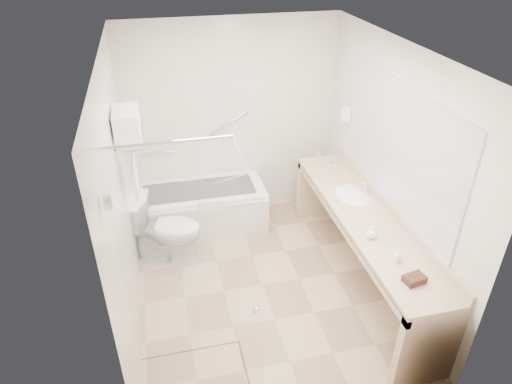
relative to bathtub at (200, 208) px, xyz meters
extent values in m
plane|color=tan|center=(0.50, -1.24, -0.28)|extent=(3.20, 3.20, 0.00)
cube|color=white|center=(0.50, -1.24, 2.22)|extent=(2.60, 3.20, 0.10)
cube|color=beige|center=(0.50, 0.36, 0.97)|extent=(2.60, 0.10, 2.50)
cube|color=beige|center=(0.50, -2.84, 0.97)|extent=(2.60, 0.10, 2.50)
cube|color=beige|center=(-0.80, -1.24, 0.97)|extent=(0.10, 3.20, 2.50)
cube|color=beige|center=(1.80, -1.24, 0.97)|extent=(0.10, 3.20, 2.50)
cube|color=white|center=(0.00, 0.01, 0.00)|extent=(1.60, 0.70, 0.55)
cube|color=beige|center=(0.00, -0.35, -0.03)|extent=(1.60, 0.02, 0.50)
cube|color=silver|center=(0.10, -0.34, 0.22)|extent=(0.28, 0.06, 0.18)
cylinder|color=silver|center=(-0.45, 0.32, 0.67)|extent=(0.40, 0.03, 0.03)
cylinder|color=silver|center=(0.45, 0.32, 0.97)|extent=(0.53, 0.03, 0.33)
cube|color=silver|center=(-0.35, -1.94, 0.77)|extent=(0.90, 0.01, 2.10)
cube|color=silver|center=(0.10, -2.39, 0.77)|extent=(0.02, 0.90, 2.10)
cylinder|color=silver|center=(-0.35, -1.94, 1.82)|extent=(0.90, 0.02, 0.02)
sphere|color=silver|center=(0.13, -2.54, 0.72)|extent=(0.05, 0.05, 0.05)
cylinder|color=silver|center=(-0.75, -2.39, 1.67)|extent=(0.04, 0.10, 0.10)
cube|color=silver|center=(-0.67, -0.89, 1.42)|extent=(0.24, 0.55, 0.02)
cylinder|color=silver|center=(-0.67, -0.89, 1.20)|extent=(0.02, 0.55, 0.02)
cube|color=silver|center=(-0.67, -0.89, 1.04)|extent=(0.03, 0.42, 0.32)
cube|color=silver|center=(-0.67, -0.89, 1.48)|extent=(0.22, 0.40, 0.08)
cube|color=silver|center=(-0.67, -0.89, 1.57)|extent=(0.22, 0.40, 0.08)
cube|color=silver|center=(-0.67, -0.89, 1.65)|extent=(0.22, 0.40, 0.08)
cube|color=tan|center=(1.52, -1.39, 0.55)|extent=(0.55, 2.70, 0.05)
cube|color=tan|center=(1.78, -1.39, 0.62)|extent=(0.03, 2.70, 0.10)
cube|color=tan|center=(1.27, -1.39, 0.49)|extent=(0.04, 2.70, 0.08)
cube|color=tan|center=(1.52, -2.70, 0.12)|extent=(0.55, 0.08, 0.80)
cube|color=tan|center=(1.52, -0.08, 0.12)|extent=(0.55, 0.08, 0.80)
ellipsoid|color=white|center=(1.55, -0.99, 0.54)|extent=(0.40, 0.52, 0.14)
cylinder|color=silver|center=(1.70, -0.99, 0.65)|extent=(0.03, 0.03, 0.14)
cube|color=#B4B9C1|center=(1.79, -1.39, 1.27)|extent=(0.02, 2.00, 1.20)
cube|color=white|center=(1.75, -0.19, 1.17)|extent=(0.08, 0.10, 0.18)
imported|color=white|center=(-0.45, -0.54, 0.13)|extent=(0.92, 0.68, 0.80)
cube|color=#402517|center=(1.50, -2.38, 0.60)|extent=(0.19, 0.15, 0.06)
imported|color=white|center=(1.48, -2.11, 0.60)|extent=(0.09, 0.14, 0.06)
imported|color=white|center=(1.41, -1.74, 0.62)|extent=(0.13, 0.15, 0.10)
cylinder|color=silver|center=(1.42, -0.66, 0.65)|extent=(0.05, 0.05, 0.15)
cylinder|color=blue|center=(1.42, -0.66, 0.74)|extent=(0.03, 0.03, 0.02)
cylinder|color=silver|center=(1.48, -0.52, 0.65)|extent=(0.05, 0.05, 0.15)
cylinder|color=blue|center=(1.48, -0.52, 0.74)|extent=(0.03, 0.03, 0.02)
cylinder|color=silver|center=(1.55, -0.32, 0.66)|extent=(0.06, 0.06, 0.17)
cylinder|color=blue|center=(1.55, -0.32, 0.76)|extent=(0.03, 0.03, 0.03)
cylinder|color=silver|center=(1.47, -0.14, 0.63)|extent=(0.10, 0.10, 0.10)
cylinder|color=silver|center=(1.34, -1.08, 0.62)|extent=(0.07, 0.07, 0.08)
camera|label=1|loc=(-0.41, -4.84, 3.14)|focal=32.00mm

